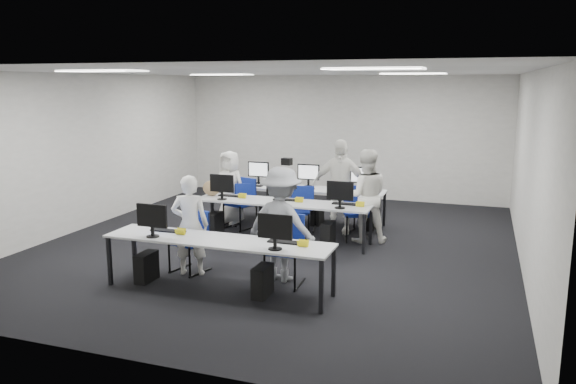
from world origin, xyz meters
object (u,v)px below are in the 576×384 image
(chair_2, at_px, (240,213))
(student_3, at_px, (339,186))
(photographer, at_px, (281,224))
(chair_5, at_px, (246,211))
(chair_4, at_px, (357,223))
(chair_7, at_px, (358,220))
(desk_mid, at_px, (282,204))
(chair_0, at_px, (190,253))
(desk_front, at_px, (218,243))
(chair_3, at_px, (299,220))
(student_0, at_px, (190,225))
(student_2, at_px, (230,188))
(chair_1, at_px, (285,263))
(chair_6, at_px, (304,215))
(student_1, at_px, (365,196))

(chair_2, xyz_separation_m, student_3, (1.91, 0.30, 0.59))
(photographer, bearing_deg, chair_5, -50.29)
(chair_4, relative_size, chair_7, 1.12)
(desk_mid, relative_size, chair_0, 3.48)
(chair_0, bearing_deg, chair_2, 110.76)
(chair_0, relative_size, chair_2, 0.94)
(desk_front, height_order, desk_mid, same)
(chair_4, height_order, chair_5, chair_4)
(photographer, bearing_deg, chair_3, -70.05)
(student_0, distance_m, student_2, 3.08)
(chair_2, height_order, student_2, student_2)
(chair_3, bearing_deg, chair_2, 161.87)
(chair_0, height_order, photographer, photographer)
(desk_front, distance_m, chair_7, 3.76)
(desk_front, xyz_separation_m, photographer, (0.66, 0.70, 0.15))
(chair_5, distance_m, photographer, 3.36)
(chair_1, xyz_separation_m, chair_6, (-0.66, 2.97, -0.03))
(chair_2, xyz_separation_m, student_0, (0.41, -2.73, 0.44))
(student_0, distance_m, student_3, 3.39)
(photographer, bearing_deg, chair_0, 12.22)
(desk_mid, bearing_deg, chair_7, 38.57)
(student_3, bearing_deg, chair_7, -4.21)
(chair_0, distance_m, chair_1, 1.54)
(student_0, bearing_deg, chair_1, 164.20)
(chair_2, height_order, student_0, student_0)
(desk_front, bearing_deg, chair_1, 34.38)
(chair_5, bearing_deg, chair_2, -110.39)
(chair_5, relative_size, student_1, 0.52)
(chair_5, xyz_separation_m, student_3, (1.91, 0.03, 0.62))
(desk_front, bearing_deg, chair_5, 107.39)
(desk_front, distance_m, student_3, 3.63)
(student_2, height_order, photographer, photographer)
(desk_front, relative_size, chair_2, 3.29)
(desk_front, height_order, student_1, student_1)
(student_1, distance_m, student_2, 2.88)
(chair_2, relative_size, chair_4, 1.01)
(chair_3, relative_size, chair_7, 0.95)
(chair_5, bearing_deg, photographer, -77.36)
(chair_5, bearing_deg, chair_1, -77.19)
(chair_4, height_order, chair_6, chair_4)
(desk_front, height_order, chair_0, chair_0)
(chair_5, bearing_deg, student_3, -18.68)
(chair_1, relative_size, chair_7, 1.15)
(chair_0, bearing_deg, chair_7, 70.07)
(desk_mid, xyz_separation_m, chair_0, (-0.76, -2.02, -0.39))
(chair_6, bearing_deg, student_3, -9.40)
(student_1, distance_m, student_3, 0.75)
(photographer, bearing_deg, chair_1, 132.78)
(chair_4, bearing_deg, chair_6, 142.63)
(chair_0, bearing_deg, chair_3, 85.32)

